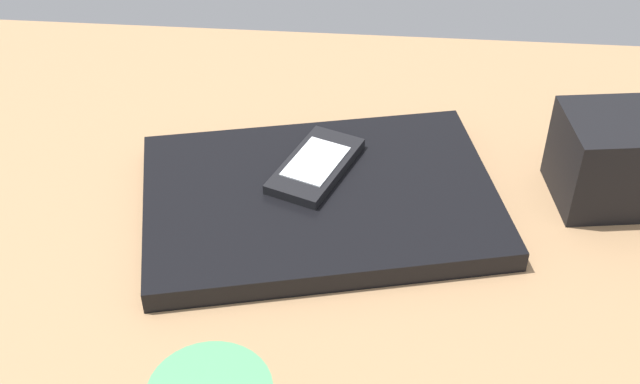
{
  "coord_description": "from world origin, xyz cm",
  "views": [
    {
      "loc": [
        -14.36,
        60.2,
        55.99
      ],
      "look_at": [
        -8.78,
        -3.19,
        5.0
      ],
      "focal_mm": 46.36,
      "sensor_mm": 36.0,
      "label": 1
    }
  ],
  "objects": [
    {
      "name": "cell_phone_on_laptop",
      "position": [
        -8.06,
        -6.51,
        5.77
      ],
      "size": [
        9.59,
        12.97,
        1.16
      ],
      "color": "black",
      "rests_on": "laptop_closed"
    },
    {
      "name": "desk_surface",
      "position": [
        0.0,
        0.0,
        1.5
      ],
      "size": [
        120.0,
        80.0,
        3.0
      ],
      "primitive_type": "cube",
      "color": "#9E7751",
      "rests_on": "ground"
    },
    {
      "name": "laptop_closed",
      "position": [
        -8.78,
        -3.19,
        4.11
      ],
      "size": [
        39.22,
        31.4,
        2.22
      ],
      "primitive_type": "cube",
      "rotation": [
        0.0,
        0.0,
        0.24
      ],
      "color": "black",
      "rests_on": "desk_surface"
    },
    {
      "name": "desk_organizer",
      "position": [
        -38.41,
        -7.78,
        7.65
      ],
      "size": [
        13.76,
        11.02,
        9.31
      ],
      "primitive_type": "cube",
      "rotation": [
        0.0,
        0.0,
        0.15
      ],
      "color": "black",
      "rests_on": "desk_surface"
    }
  ]
}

